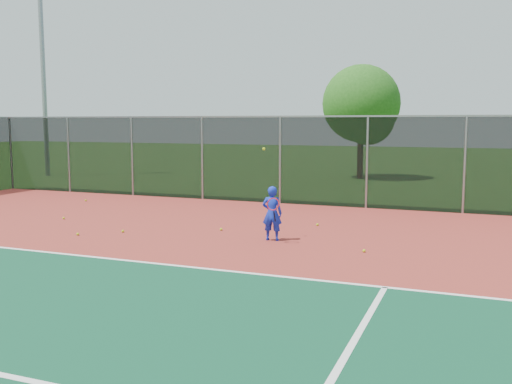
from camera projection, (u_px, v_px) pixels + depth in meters
ground at (200, 334)px, 7.68m from camera, size 120.00×120.00×0.00m
court_apron at (255, 292)px, 9.53m from camera, size 30.00×20.00×0.02m
fence_back at (367, 161)px, 18.58m from camera, size 30.00×0.06×3.03m
tennis_player at (272, 213)px, 13.55m from camera, size 0.59×0.60×2.21m
practice_ball_0 at (64, 218)px, 16.58m from camera, size 0.07×0.07×0.07m
practice_ball_2 at (317, 225)px, 15.52m from camera, size 0.07×0.07×0.07m
practice_ball_3 at (78, 234)px, 14.21m from camera, size 0.07×0.07×0.07m
practice_ball_5 at (221, 229)px, 14.84m from camera, size 0.07×0.07×0.07m
practice_ball_6 at (364, 251)px, 12.37m from camera, size 0.07×0.07×0.07m
practice_ball_7 at (86, 200)px, 20.30m from camera, size 0.07×0.07×0.07m
practice_ball_8 at (123, 231)px, 14.59m from camera, size 0.07×0.07×0.07m
floodlight_nw at (42, 43)px, 29.31m from camera, size 0.90×0.40×12.21m
tree_back_left at (363, 107)px, 28.28m from camera, size 3.87×3.87×5.68m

